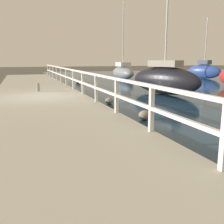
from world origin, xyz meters
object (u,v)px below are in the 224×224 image
sailboat_blue (204,71)px  sailboat_black (165,79)px  mooring_bollard (38,87)px  sailboat_gray (123,72)px

sailboat_blue → sailboat_black: sailboat_black is taller
mooring_bollard → sailboat_black: bearing=-8.6°
mooring_bollard → sailboat_gray: size_ratio=0.06×
mooring_bollard → sailboat_blue: sailboat_blue is taller
sailboat_gray → sailboat_black: (-1.99, -11.42, 0.14)m
sailboat_gray → sailboat_blue: 8.43m
sailboat_gray → sailboat_blue: bearing=-12.0°
sailboat_blue → sailboat_black: (-10.18, -9.42, 0.06)m
sailboat_gray → sailboat_blue: sailboat_gray is taller
mooring_bollard → sailboat_black: sailboat_black is taller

